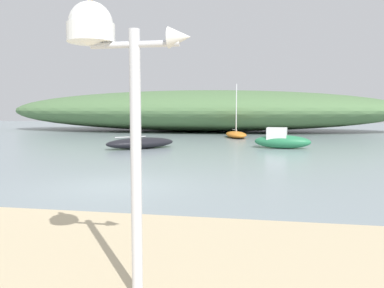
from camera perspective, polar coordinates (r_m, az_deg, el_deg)
ground_plane at (r=11.79m, az=-11.12°, el=-6.17°), size 120.00×120.00×0.00m
distant_hill at (r=42.08m, az=0.92°, el=4.94°), size 42.91×14.94×4.36m
mast_structure at (r=4.36m, az=-12.67°, el=12.66°), size 1.35×0.51×3.24m
sailboat_centre_water at (r=31.74m, az=6.52°, el=1.43°), size 2.49×4.25×4.37m
sailboat_far_left at (r=22.99m, az=-7.57°, el=0.18°), size 4.17×4.03×4.48m
motorboat_off_point at (r=23.41m, az=13.03°, el=0.57°), size 3.39×1.51×1.23m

